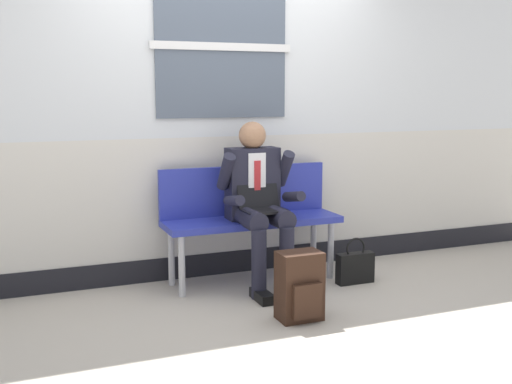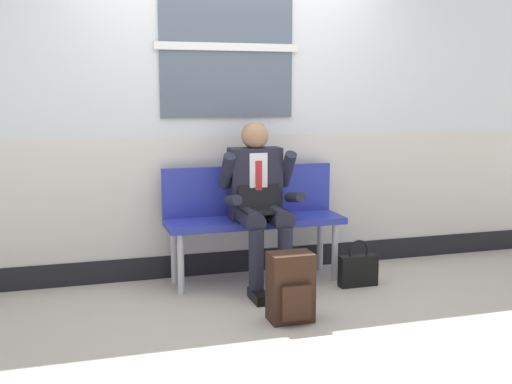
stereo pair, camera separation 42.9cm
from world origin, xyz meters
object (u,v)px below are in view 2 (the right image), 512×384
bench_with_person (252,211)px  handbag (358,270)px  person_seated (260,199)px  backpack (291,288)px

bench_with_person → handbag: bench_with_person is taller
person_seated → handbag: (0.73, -0.22, -0.55)m
backpack → handbag: backpack is taller
person_seated → handbag: person_seated is taller
person_seated → backpack: bearing=-91.8°
backpack → handbag: (0.75, 0.55, -0.09)m
handbag → bench_with_person: bearing=150.2°
bench_with_person → backpack: bearing=-91.5°
backpack → handbag: 0.94m
person_seated → handbag: size_ratio=3.46×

